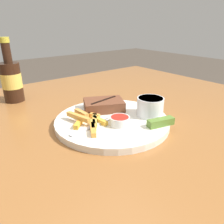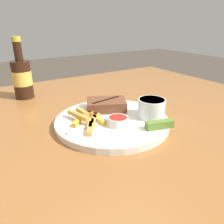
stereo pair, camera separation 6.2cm
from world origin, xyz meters
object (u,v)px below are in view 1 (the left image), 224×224
Objects in this scene: coleslaw_cup at (150,106)px; steak_portion at (104,105)px; pickle_spear at (161,122)px; fork_utensil at (89,128)px; dinner_plate at (112,121)px; dipping_sauce_cup at (120,120)px; beer_bottle at (11,80)px.

steak_portion is at bearing 123.75° from coleslaw_cup.
pickle_spear is 0.59× the size of fork_utensil.
steak_portion is 1.87× the size of coleslaw_cup.
dinner_plate is 0.09m from fork_utensil.
dinner_plate is 5.93× the size of dipping_sauce_cup.
dinner_plate is at bearing 121.81° from pickle_spear.
beer_bottle is at bearing 114.91° from pickle_spear.
dipping_sauce_cup is at bearing -70.74° from beer_bottle.
dipping_sauce_cup is 0.08m from fork_utensil.
steak_portion reaches higher than dinner_plate.
steak_portion is 0.12m from dipping_sauce_cup.
coleslaw_cup reaches higher than dinner_plate.
dipping_sauce_cup is at bearing 177.09° from coleslaw_cup.
fork_utensil is at bearing 168.28° from coleslaw_cup.
steak_portion is 0.37m from beer_bottle.
steak_portion is at bearing -60.01° from beer_bottle.
steak_portion reaches higher than fork_utensil.
beer_bottle is (-0.16, 0.38, 0.07)m from dinner_plate.
coleslaw_cup is 0.58× the size of fork_utensil.
steak_portion is 0.15m from coleslaw_cup.
steak_portion reaches higher than dipping_sauce_cup.
pickle_spear is at bearing -40.96° from dipping_sauce_cup.
beer_bottle is at bearing 109.26° from dipping_sauce_cup.
beer_bottle reaches higher than fork_utensil.
dinner_plate is 0.12m from coleslaw_cup.
coleslaw_cup is 1.42× the size of dipping_sauce_cup.
dinner_plate is 2.43× the size of fork_utensil.
dipping_sauce_cup is 0.41× the size of fork_utensil.
fork_utensil is (-0.09, -0.01, 0.01)m from dinner_plate.
dipping_sauce_cup reaches higher than dinner_plate.
fork_utensil is 0.41m from beer_bottle.
dinner_plate is 0.05m from dipping_sauce_cup.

